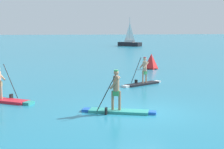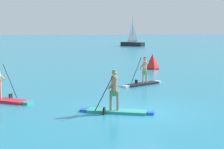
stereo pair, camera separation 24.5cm
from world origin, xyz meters
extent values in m
plane|color=teal|center=(0.00, 0.00, 0.00)|extent=(440.00, 440.00, 0.00)
cube|color=red|center=(-6.00, 3.36, 0.06)|extent=(2.64, 2.15, 0.13)
cube|color=teal|center=(-4.75, 2.48, 0.06)|extent=(0.57, 0.60, 0.13)
cylinder|color=tan|center=(-6.07, 3.41, 0.54)|extent=(0.11, 0.11, 0.82)
cylinder|color=tan|center=(-6.04, 3.58, 1.24)|extent=(0.44, 0.37, 0.46)
cylinder|color=black|center=(-5.62, 3.65, 0.96)|extent=(0.69, 0.52, 1.68)
cube|color=black|center=(-5.62, 3.65, 0.15)|extent=(0.18, 0.21, 0.32)
cube|color=teal|center=(-0.98, 0.05, 0.05)|extent=(2.57, 1.56, 0.11)
cube|color=blue|center=(-2.28, 0.59, 0.05)|extent=(0.46, 0.54, 0.11)
cube|color=blue|center=(0.33, -0.50, 0.05)|extent=(0.44, 0.48, 0.11)
cylinder|color=#997051|center=(-1.22, 0.15, 0.52)|extent=(0.11, 0.11, 0.81)
cylinder|color=#997051|center=(-0.95, 0.03, 0.52)|extent=(0.11, 0.11, 0.81)
cube|color=#338C4C|center=(-1.08, 0.09, 0.83)|extent=(0.32, 0.30, 0.22)
cylinder|color=#997051|center=(-1.08, 0.09, 1.24)|extent=(0.26, 0.26, 0.64)
sphere|color=#997051|center=(-1.08, 0.09, 1.70)|extent=(0.21, 0.21, 0.21)
cylinder|color=#338C4C|center=(-1.08, 0.09, 1.79)|extent=(0.18, 0.18, 0.06)
cylinder|color=#997051|center=(-1.19, -0.03, 1.27)|extent=(0.40, 0.23, 0.54)
cylinder|color=#997051|center=(-1.07, 0.25, 1.27)|extent=(0.40, 0.23, 0.54)
cylinder|color=black|center=(-1.57, -0.16, 0.89)|extent=(0.76, 0.35, 1.57)
cube|color=black|center=(-1.57, -0.16, 0.13)|extent=(0.15, 0.22, 0.32)
cube|color=black|center=(2.16, 6.69, 0.06)|extent=(2.52, 1.73, 0.12)
cube|color=white|center=(0.90, 6.02, 0.06)|extent=(0.48, 0.53, 0.12)
cube|color=white|center=(3.42, 7.35, 0.06)|extent=(0.45, 0.47, 0.12)
cylinder|color=tan|center=(2.21, 6.71, 0.49)|extent=(0.11, 0.11, 0.74)
cylinder|color=tan|center=(2.47, 6.85, 0.49)|extent=(0.11, 0.11, 0.74)
cube|color=#338C4C|center=(2.34, 6.78, 0.77)|extent=(0.33, 0.32, 0.22)
cylinder|color=tan|center=(2.34, 6.78, 1.18)|extent=(0.26, 0.26, 0.64)
sphere|color=tan|center=(2.34, 6.78, 1.63)|extent=(0.21, 0.21, 0.21)
cylinder|color=red|center=(2.34, 6.78, 1.72)|extent=(0.18, 0.18, 0.06)
cylinder|color=tan|center=(2.37, 6.63, 1.26)|extent=(0.47, 0.32, 0.45)
cylinder|color=tan|center=(2.23, 6.89, 1.26)|extent=(0.47, 0.32, 0.45)
cylinder|color=black|center=(1.84, 6.98, 0.93)|extent=(0.79, 0.46, 1.60)
cube|color=black|center=(1.84, 6.98, 0.14)|extent=(0.16, 0.21, 0.32)
pyramid|color=red|center=(5.57, 14.81, 0.68)|extent=(0.99, 0.99, 1.36)
torus|color=maroon|center=(5.57, 14.81, 0.06)|extent=(1.20, 1.20, 0.12)
cube|color=black|center=(14.80, 55.52, 0.41)|extent=(4.50, 5.20, 0.82)
cylinder|color=#B2B2B7|center=(14.80, 55.52, 3.43)|extent=(0.12, 0.12, 5.22)
pyramid|color=white|center=(14.80, 55.52, 2.96)|extent=(1.13, 2.20, 4.07)
cube|color=silver|center=(14.80, 55.52, 1.07)|extent=(2.04, 2.19, 0.49)
camera|label=1|loc=(-4.23, -13.37, 3.49)|focal=53.56mm
camera|label=2|loc=(-3.99, -13.42, 3.49)|focal=53.56mm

